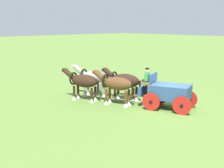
{
  "coord_description": "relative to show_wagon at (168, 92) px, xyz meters",
  "views": [
    {
      "loc": [
        -10.28,
        15.13,
        5.35
      ],
      "look_at": [
        4.07,
        1.2,
        1.2
      ],
      "focal_mm": 46.67,
      "sensor_mm": 36.0,
      "label": 1
    }
  ],
  "objects": [
    {
      "name": "draft_horse_rear_near",
      "position": [
        3.01,
        1.69,
        0.3
      ],
      "size": [
        3.02,
        1.5,
        2.27
      ],
      "color": "brown",
      "rests_on": "ground"
    },
    {
      "name": "draft_horse_rear_off",
      "position": [
        3.41,
        0.46,
        0.28
      ],
      "size": [
        3.01,
        1.58,
        2.25
      ],
      "color": "#331E14",
      "rests_on": "ground"
    },
    {
      "name": "draft_horse_lead_near",
      "position": [
        5.47,
        2.52,
        0.25
      ],
      "size": [
        3.04,
        1.52,
        2.21
      ],
      "color": "#331E14",
      "rests_on": "ground"
    },
    {
      "name": "ground_plane",
      "position": [
        -0.15,
        -0.06,
        -1.09
      ],
      "size": [
        220.0,
        220.0,
        0.0
      ],
      "primitive_type": "plane",
      "color": "olive"
    },
    {
      "name": "draft_horse_lead_off",
      "position": [
        5.89,
        1.29,
        0.31
      ],
      "size": [
        2.92,
        1.47,
        2.28
      ],
      "color": "#9E998E",
      "rests_on": "ground"
    },
    {
      "name": "show_wagon",
      "position": [
        0.0,
        0.0,
        0.0
      ],
      "size": [
        5.37,
        2.7,
        2.59
      ],
      "color": "#2D4C7A",
      "rests_on": "ground"
    }
  ]
}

